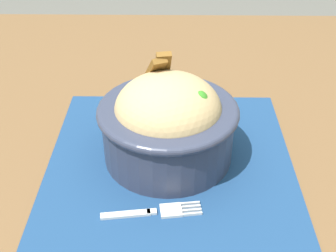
# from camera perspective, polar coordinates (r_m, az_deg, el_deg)

# --- Properties ---
(table) EXTENTS (1.12, 0.89, 0.72)m
(table) POSITION_cam_1_polar(r_m,az_deg,el_deg) (0.67, -1.58, -9.29)
(table) COLOR brown
(table) RESTS_ON ground_plane
(placemat) EXTENTS (0.41, 0.34, 0.00)m
(placemat) POSITION_cam_1_polar(r_m,az_deg,el_deg) (0.60, 0.27, -6.65)
(placemat) COLOR navy
(placemat) RESTS_ON table
(bowl) EXTENTS (0.20, 0.20, 0.14)m
(bowl) POSITION_cam_1_polar(r_m,az_deg,el_deg) (0.60, 0.01, 0.61)
(bowl) COLOR #2D3347
(bowl) RESTS_ON placemat
(fork) EXTENTS (0.03, 0.12, 0.00)m
(fork) POSITION_cam_1_polar(r_m,az_deg,el_deg) (0.55, -1.51, -10.86)
(fork) COLOR silver
(fork) RESTS_ON placemat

